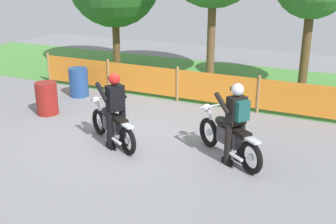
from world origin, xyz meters
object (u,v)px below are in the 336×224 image
object	(u,v)px
motorcycle_lead	(112,125)
oil_drum	(47,98)
motorcycle_trailing	(228,137)
rider_lead	(115,108)
spare_drum	(79,82)
rider_trailing	(236,119)

from	to	relation	value
motorcycle_lead	oil_drum	world-z (taller)	motorcycle_lead
motorcycle_trailing	oil_drum	world-z (taller)	motorcycle_trailing
motorcycle_lead	motorcycle_trailing	world-z (taller)	motorcycle_trailing
rider_lead	spare_drum	bearing A→B (deg)	-11.87
motorcycle_lead	oil_drum	size ratio (longest dim) A/B	2.03
rider_trailing	spare_drum	xyz separation A→B (m)	(-5.71, 2.44, -0.51)
oil_drum	rider_lead	bearing A→B (deg)	-20.01
rider_lead	rider_trailing	distance (m)	2.64
motorcycle_trailing	rider_lead	distance (m)	2.51
motorcycle_lead	motorcycle_trailing	distance (m)	2.62
rider_trailing	oil_drum	xyz separation A→B (m)	(-5.48, 0.71, -0.51)
motorcycle_lead	spare_drum	bearing A→B (deg)	-12.47
oil_drum	motorcycle_lead	bearing A→B (deg)	-19.38
motorcycle_trailing	oil_drum	size ratio (longest dim) A/B	2.02
motorcycle_trailing	rider_lead	bearing A→B (deg)	47.01
rider_trailing	spare_drum	distance (m)	6.23
rider_trailing	oil_drum	distance (m)	5.55
spare_drum	rider_lead	bearing A→B (deg)	-41.80
motorcycle_lead	rider_trailing	bearing A→B (deg)	-145.17
rider_trailing	spare_drum	bearing A→B (deg)	13.03
oil_drum	spare_drum	bearing A→B (deg)	97.78
rider_lead	oil_drum	size ratio (longest dim) A/B	1.92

